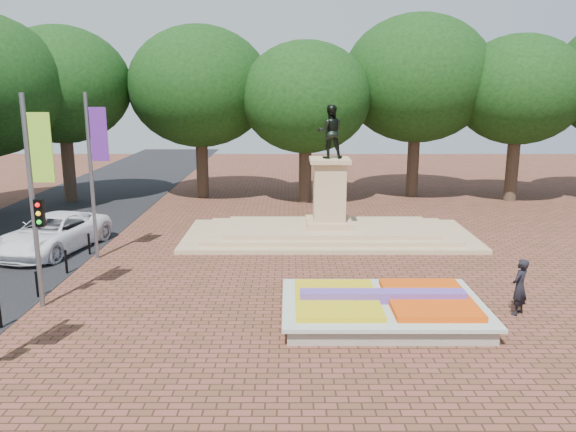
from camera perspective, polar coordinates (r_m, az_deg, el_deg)
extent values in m
plane|color=brown|center=(20.05, 5.73, -8.04)|extent=(90.00, 90.00, 0.00)
cube|color=gray|center=(18.25, 9.53, -9.54)|extent=(6.00, 4.00, 0.45)
cube|color=beige|center=(18.15, 9.56, -8.73)|extent=(6.30, 4.30, 0.12)
cube|color=#E6490C|center=(18.39, 14.08, -8.22)|extent=(2.60, 3.40, 0.22)
cube|color=yellow|center=(17.93, 4.95, -8.46)|extent=(2.60, 3.40, 0.18)
cube|color=#503798|center=(18.07, 9.59, -8.08)|extent=(5.20, 0.55, 0.38)
cube|color=tan|center=(27.62, 4.14, -1.98)|extent=(14.00, 6.00, 0.20)
cube|color=tan|center=(27.57, 4.15, -1.58)|extent=(12.00, 5.00, 0.20)
cube|color=tan|center=(27.52, 4.15, -1.17)|extent=(10.00, 4.00, 0.20)
cube|color=tan|center=(27.47, 4.16, -0.67)|extent=(2.20, 2.20, 0.30)
cube|color=tan|center=(27.15, 4.21, 2.52)|extent=(1.50, 1.50, 2.80)
cube|color=tan|center=(26.93, 4.26, 5.66)|extent=(1.90, 1.90, 0.20)
imported|color=black|center=(26.80, 4.31, 8.53)|extent=(1.22, 0.95, 2.50)
cylinder|color=#34271C|center=(39.58, -20.77, 4.49)|extent=(0.80, 0.80, 4.00)
ellipsoid|color=black|center=(39.26, -21.31, 11.27)|extent=(8.80, 8.80, 7.48)
cylinder|color=#34271C|center=(37.50, -9.23, 4.73)|extent=(0.80, 0.80, 4.00)
ellipsoid|color=black|center=(37.16, -9.49, 11.92)|extent=(8.80, 8.80, 7.48)
cylinder|color=#34271C|center=(37.02, 1.56, 4.79)|extent=(0.80, 0.80, 4.00)
ellipsoid|color=black|center=(36.67, 1.61, 12.07)|extent=(8.80, 8.80, 7.48)
cylinder|color=#34271C|center=(37.85, 12.25, 4.68)|extent=(0.80, 0.80, 4.00)
ellipsoid|color=black|center=(37.51, 12.59, 11.80)|extent=(8.80, 8.80, 7.48)
cylinder|color=#34271C|center=(39.92, 22.15, 4.44)|extent=(0.80, 0.80, 4.00)
ellipsoid|color=black|center=(39.59, 22.72, 11.17)|extent=(8.80, 8.80, 7.48)
cylinder|color=slate|center=(19.81, -24.52, 1.14)|extent=(0.16, 0.16, 7.00)
cube|color=#8DD42A|center=(19.38, -23.79, 6.37)|extent=(0.70, 0.04, 2.20)
cylinder|color=slate|center=(24.84, -19.35, 3.69)|extent=(0.16, 0.16, 7.00)
cube|color=#582087|center=(24.50, -18.65, 7.87)|extent=(0.70, 0.04, 2.20)
cube|color=black|center=(19.79, -23.91, 0.29)|extent=(0.28, 0.18, 0.90)
cylinder|color=black|center=(19.28, -27.25, -8.88)|extent=(0.10, 0.10, 0.90)
cylinder|color=black|center=(21.47, -24.12, -6.44)|extent=(0.10, 0.10, 0.90)
sphere|color=black|center=(21.33, -24.23, -5.24)|extent=(0.12, 0.12, 0.12)
cylinder|color=black|center=(23.74, -21.60, -4.44)|extent=(0.10, 0.10, 0.90)
sphere|color=black|center=(23.61, -21.70, -3.35)|extent=(0.12, 0.12, 0.12)
cylinder|color=black|center=(26.08, -19.54, -2.78)|extent=(0.10, 0.10, 0.90)
sphere|color=black|center=(25.96, -19.62, -1.78)|extent=(0.12, 0.12, 0.12)
imported|color=white|center=(27.12, -22.77, -1.64)|extent=(4.01, 6.42, 1.66)
imported|color=black|center=(19.52, 22.47, -6.67)|extent=(0.79, 0.79, 1.85)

